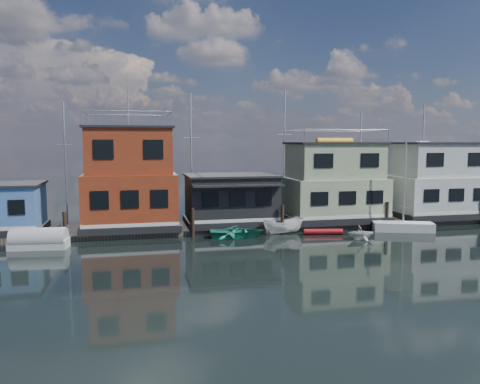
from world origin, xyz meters
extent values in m
plane|color=black|center=(0.00, 0.00, 0.00)|extent=(160.00, 160.00, 0.00)
cube|color=#595147|center=(0.00, 12.00, 0.20)|extent=(48.00, 5.00, 0.40)
cube|color=black|center=(-8.50, 12.00, 0.65)|extent=(7.40, 5.90, 0.50)
cube|color=maroon|center=(-8.50, 12.00, 2.77)|extent=(7.00, 5.50, 3.74)
cube|color=maroon|center=(-8.50, 12.00, 6.37)|extent=(6.30, 4.95, 3.46)
cube|color=black|center=(-8.50, 12.00, 8.18)|extent=(6.65, 5.23, 0.16)
cylinder|color=silver|center=(-8.50, 12.00, 10.26)|extent=(0.08, 0.08, 4.00)
cube|color=black|center=(-0.50, 12.00, 0.65)|extent=(7.40, 5.40, 0.50)
cube|color=black|center=(-0.50, 12.00, 2.60)|extent=(7.00, 5.00, 3.40)
cube|color=black|center=(-0.50, 12.00, 4.38)|extent=(7.30, 5.30, 0.16)
cube|color=black|center=(-0.50, 9.20, 3.79)|extent=(7.00, 1.20, 0.12)
cube|color=black|center=(8.50, 12.00, 0.65)|extent=(8.40, 5.90, 0.50)
cube|color=#A0B286|center=(8.50, 12.00, 2.46)|extent=(8.00, 5.50, 3.12)
cube|color=#A0B286|center=(8.50, 12.00, 5.46)|extent=(7.20, 4.95, 2.88)
cube|color=black|center=(8.50, 12.00, 6.98)|extent=(7.60, 5.23, 0.16)
cylinder|color=yellow|center=(8.50, 12.00, 7.15)|extent=(3.20, 0.56, 0.56)
cube|color=black|center=(18.50, 12.00, 0.65)|extent=(8.40, 5.90, 0.50)
cube|color=silver|center=(18.50, 12.00, 2.46)|extent=(8.00, 5.50, 3.12)
cube|color=silver|center=(18.50, 12.00, 5.46)|extent=(7.20, 4.95, 2.88)
cube|color=black|center=(18.50, 12.00, 6.98)|extent=(7.60, 5.23, 0.16)
cylinder|color=#2D2116|center=(-13.00, 9.20, 1.10)|extent=(0.28, 0.28, 2.20)
cylinder|color=#2D2116|center=(-4.00, 9.20, 1.10)|extent=(0.28, 0.28, 2.20)
cylinder|color=#2D2116|center=(3.00, 9.20, 1.10)|extent=(0.28, 0.28, 2.20)
cylinder|color=#2D2116|center=(12.00, 9.20, 1.10)|extent=(0.28, 0.28, 2.20)
cylinder|color=silver|center=(-14.00, 18.00, 5.25)|extent=(0.16, 0.16, 10.50)
cylinder|color=silver|center=(-14.00, 18.00, 6.83)|extent=(1.40, 0.06, 0.06)
cylinder|color=silver|center=(-3.00, 18.00, 5.75)|extent=(0.16, 0.16, 11.50)
cylinder|color=silver|center=(-3.00, 18.00, 7.48)|extent=(1.40, 0.06, 0.06)
cylinder|color=silver|center=(6.00, 18.00, 6.00)|extent=(0.16, 0.16, 12.00)
cylinder|color=silver|center=(6.00, 18.00, 7.80)|extent=(1.40, 0.06, 0.06)
cylinder|color=silver|center=(14.00, 18.00, 5.00)|extent=(0.16, 0.16, 10.00)
cylinder|color=silver|center=(14.00, 18.00, 6.50)|extent=(1.40, 0.06, 0.06)
cylinder|color=silver|center=(21.00, 18.00, 5.50)|extent=(0.16, 0.16, 11.00)
cylinder|color=silver|center=(21.00, 18.00, 7.15)|extent=(1.40, 0.06, 0.06)
cylinder|color=#B01219|center=(5.90, 7.94, 0.22)|extent=(3.02, 1.02, 0.44)
imported|color=silver|center=(7.84, 5.63, 0.53)|extent=(2.17, 1.92, 1.06)
imported|color=#279075|center=(-0.81, 8.28, 0.42)|extent=(4.40, 3.42, 0.84)
imported|color=white|center=(3.01, 8.85, 0.65)|extent=(3.43, 1.48, 1.30)
cube|color=white|center=(12.63, 7.79, 0.36)|extent=(4.85, 2.98, 0.72)
cylinder|color=silver|center=(12.63, 7.79, 3.99)|extent=(0.12, 0.12, 6.54)
cube|color=silver|center=(12.63, 7.79, 1.94)|extent=(0.52, 1.37, 0.05)
cube|color=beige|center=(-14.45, 7.64, 0.31)|extent=(3.84, 1.83, 0.62)
cylinder|color=#A7A7AC|center=(-14.45, 7.64, 0.66)|extent=(3.67, 1.89, 1.50)
camera|label=1|loc=(-8.15, -25.12, 7.01)|focal=35.00mm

